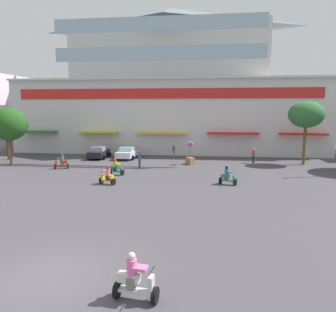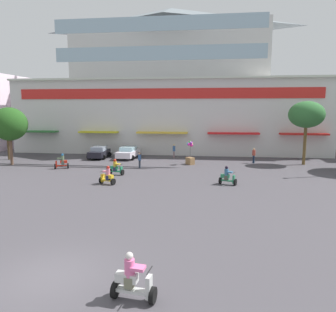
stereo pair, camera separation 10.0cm
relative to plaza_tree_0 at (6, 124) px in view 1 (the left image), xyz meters
The scene contains 16 objects.
ground_plane 21.38m from the plaza_tree_0, 32.85° to the right, with size 128.00×128.00×0.00m, color #48454A.
colonial_building 22.00m from the plaza_tree_0, 35.12° to the left, with size 41.25×18.53×19.92m.
plaza_tree_0 is the anchor object (origin of this frame).
plaza_tree_1 33.32m from the plaza_tree_0, ahead, with size 3.70×3.22×6.72m.
plaza_tree_2 3.98m from the plaza_tree_0, 53.02° to the right, with size 3.77×3.42×6.08m.
parked_car_0 10.94m from the plaza_tree_0, 13.22° to the left, with size 2.43×4.11×1.43m.
parked_car_1 14.31m from the plaza_tree_0, 11.04° to the left, with size 2.59×4.48×1.41m.
scooter_rider_0 26.65m from the plaza_tree_0, 20.73° to the right, with size 1.45×0.97×1.48m.
scooter_rider_2 33.06m from the plaza_tree_0, 50.52° to the right, with size 1.46×0.70×1.58m.
scooter_rider_3 18.83m from the plaza_tree_0, 34.38° to the right, with size 1.43×0.98×1.50m.
scooter_rider_4 10.44m from the plaza_tree_0, 28.03° to the right, with size 1.45×1.03×1.52m.
scooter_rider_5 16.77m from the plaza_tree_0, 24.60° to the right, with size 1.44×0.79×1.45m.
pedestrian_0 16.95m from the plaza_tree_0, 11.34° to the right, with size 0.40×0.40×1.57m.
pedestrian_1 28.32m from the plaza_tree_0, ahead, with size 0.39×0.39×1.65m.
pedestrian_2 19.63m from the plaza_tree_0, 10.51° to the left, with size 0.33×0.33×1.71m.
balloon_vendor_cart 21.48m from the plaza_tree_0, ahead, with size 1.03×1.08×2.53m.
Camera 1 is at (5.45, -10.11, 5.99)m, focal length 34.27 mm.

